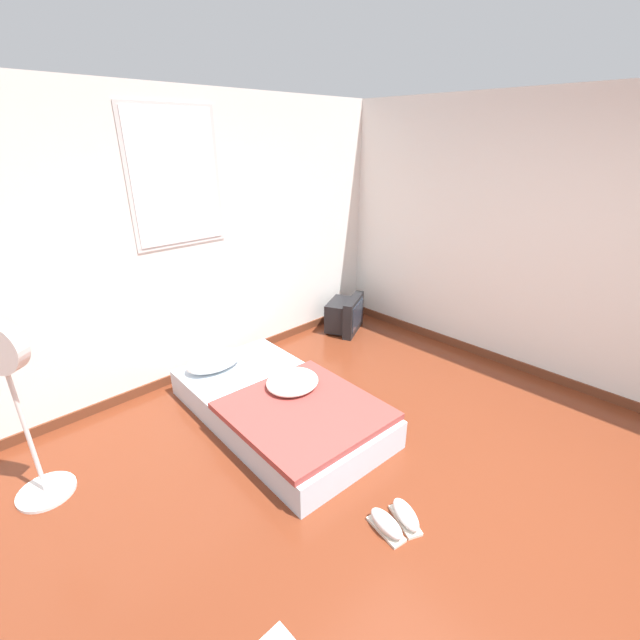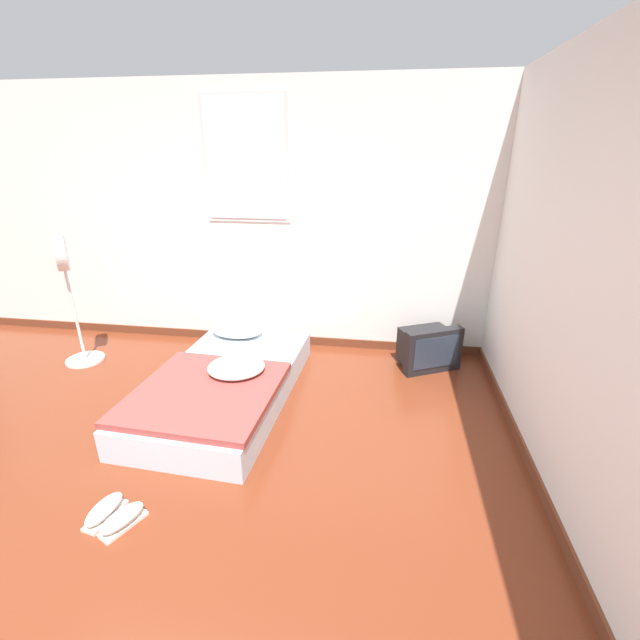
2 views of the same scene
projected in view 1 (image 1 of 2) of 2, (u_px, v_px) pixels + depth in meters
ground_plane at (462, 562)px, 2.41m from camera, size 20.00×20.00×0.00m
wall_back at (180, 246)px, 3.85m from camera, size 7.23×0.08×2.60m
wall_right at (634, 260)px, 3.47m from camera, size 0.08×8.27×2.60m
mattress_bed at (278, 403)px, 3.58m from camera, size 1.14×1.96×0.38m
crt_tv at (345, 315)px, 5.21m from camera, size 0.62×0.54×0.43m
sneaker_pair at (396, 520)px, 2.62m from camera, size 0.33×0.32×0.10m
standing_fan at (13, 389)px, 2.55m from camera, size 0.36×0.36×1.26m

